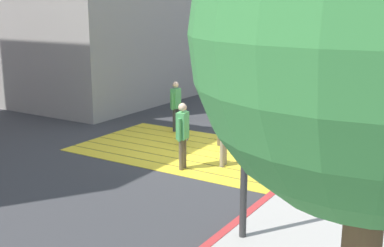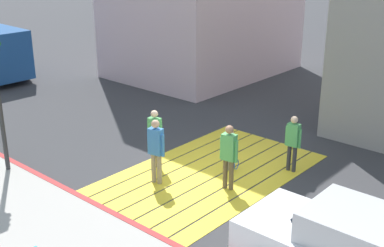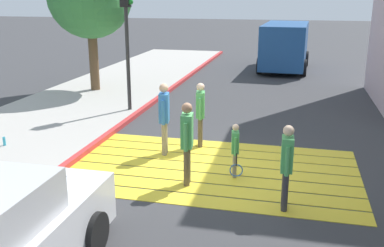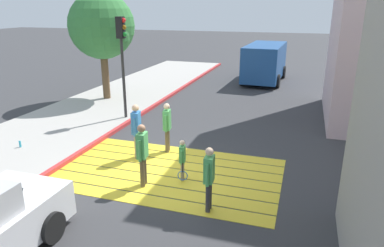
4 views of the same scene
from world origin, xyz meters
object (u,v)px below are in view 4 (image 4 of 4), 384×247
Objects in this scene: pedestrian_adult_side at (142,151)px; pedestrian_teen_behind at (136,127)px; van_down_street at (265,62)px; pedestrian_child_with_racket at (182,158)px; street_tree at (103,28)px; pedestrian_adult_lead at (209,175)px; pedestrian_adult_trailing at (167,124)px; traffic_light_corner at (122,48)px; water_bottle at (20,144)px.

pedestrian_teen_behind reaches higher than pedestrian_adult_side.
van_down_street is at bearing 80.04° from pedestrian_teen_behind.
pedestrian_adult_side is 1.14m from pedestrian_child_with_racket.
street_tree is 3.01× the size of pedestrian_teen_behind.
pedestrian_adult_trailing reaches higher than pedestrian_adult_lead.
pedestrian_adult_side reaches higher than pedestrian_adult_lead.
pedestrian_teen_behind is at bearing -57.26° from traffic_light_corner.
van_down_street is 11.14m from traffic_light_corner.
van_down_street reaches higher than pedestrian_child_with_racket.
pedestrian_adult_side reaches higher than pedestrian_child_with_racket.
pedestrian_adult_trailing is at bearing -42.54° from traffic_light_corner.
street_tree reaches higher than pedestrian_child_with_racket.
van_down_street reaches higher than pedestrian_teen_behind.
street_tree is at bearing 95.26° from water_bottle.
van_down_street is 23.97× the size of water_bottle.
pedestrian_teen_behind is (-0.97, 1.61, 0.02)m from pedestrian_adult_side.
street_tree is 4.48× the size of pedestrian_child_with_racket.
water_bottle is 0.12× the size of pedestrian_teen_behind.
water_bottle is at bearing -114.36° from van_down_street.
pedestrian_adult_side is at bearing -53.94° from street_tree.
pedestrian_adult_trailing is at bearing -44.81° from street_tree.
van_down_street is at bearing 65.64° from water_bottle.
water_bottle is at bearing -163.37° from pedestrian_adult_trailing.
van_down_street is at bearing 65.21° from traffic_light_corner.
pedestrian_adult_side is 0.98× the size of pedestrian_teen_behind.
traffic_light_corner is 2.44× the size of pedestrian_adult_side.
pedestrian_child_with_racket is (-1.09, 1.26, -0.28)m from pedestrian_adult_lead.
traffic_light_corner is 0.80× the size of street_tree.
pedestrian_child_with_racket is at bearing -47.59° from traffic_light_corner.
street_tree reaches higher than traffic_light_corner.
pedestrian_adult_lead is (7.62, -8.38, -2.69)m from street_tree.
pedestrian_adult_side is at bearing -146.42° from pedestrian_child_with_racket.
pedestrian_adult_trailing reaches higher than pedestrian_child_with_racket.
pedestrian_teen_behind is (-2.96, 2.27, 0.09)m from pedestrian_adult_lead.
street_tree reaches higher than pedestrian_teen_behind.
street_tree is 3.31× the size of pedestrian_adult_lead.
pedestrian_adult_trailing is 0.96× the size of pedestrian_adult_side.
traffic_light_corner is 2.54× the size of pedestrian_adult_trailing.
van_down_street is at bearing 92.17° from pedestrian_adult_lead.
pedestrian_child_with_racket is (5.90, -0.36, 0.43)m from water_bottle.
traffic_light_corner is (-4.61, -9.98, 1.76)m from van_down_street.
pedestrian_teen_behind is 2.16m from pedestrian_child_with_racket.
pedestrian_teen_behind is 1.49× the size of pedestrian_child_with_racket.
van_down_street is 15.54m from water_bottle.
traffic_light_corner is 4.61m from pedestrian_teen_behind.
van_down_street is 10.44m from street_tree.
van_down_street reaches higher than water_bottle.
traffic_light_corner is at bearing 122.74° from pedestrian_teen_behind.
pedestrian_teen_behind is (-2.37, -13.48, -0.25)m from van_down_street.
pedestrian_adult_lead is 0.91× the size of pedestrian_teen_behind.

